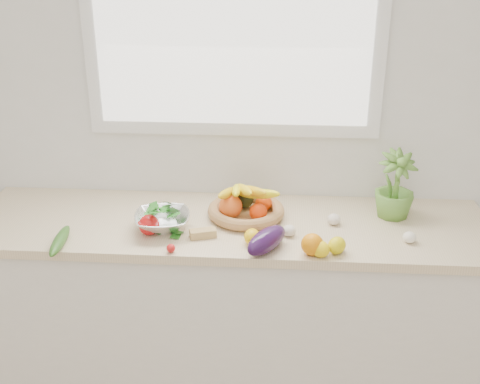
# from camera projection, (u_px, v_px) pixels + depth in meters

# --- Properties ---
(back_wall) EXTENTS (4.50, 0.02, 2.70)m
(back_wall) POSITION_uv_depth(u_px,v_px,m) (234.00, 101.00, 2.68)
(back_wall) COLOR white
(back_wall) RESTS_ON ground
(counter_cabinet) EXTENTS (2.20, 0.58, 0.86)m
(counter_cabinet) POSITION_uv_depth(u_px,v_px,m) (230.00, 312.00, 2.78)
(counter_cabinet) COLOR silver
(counter_cabinet) RESTS_ON ground
(countertop) EXTENTS (2.24, 0.62, 0.04)m
(countertop) POSITION_uv_depth(u_px,v_px,m) (229.00, 226.00, 2.60)
(countertop) COLOR beige
(countertop) RESTS_ON counter_cabinet
(window_frame) EXTENTS (1.30, 0.03, 1.10)m
(window_frame) POSITION_uv_depth(u_px,v_px,m) (233.00, 9.00, 2.51)
(window_frame) COLOR white
(window_frame) RESTS_ON back_wall
(window_pane) EXTENTS (1.18, 0.01, 0.98)m
(window_pane) POSITION_uv_depth(u_px,v_px,m) (233.00, 10.00, 2.49)
(window_pane) COLOR white
(window_pane) RESTS_ON window_frame
(orange_loose) EXTENTS (0.11, 0.11, 0.09)m
(orange_loose) POSITION_uv_depth(u_px,v_px,m) (312.00, 244.00, 2.32)
(orange_loose) COLOR orange
(orange_loose) RESTS_ON countertop
(lemon_a) EXTENTS (0.07, 0.09, 0.06)m
(lemon_a) POSITION_uv_depth(u_px,v_px,m) (252.00, 237.00, 2.40)
(lemon_a) COLOR yellow
(lemon_a) RESTS_ON countertop
(lemon_b) EXTENTS (0.10, 0.11, 0.07)m
(lemon_b) POSITION_uv_depth(u_px,v_px,m) (337.00, 245.00, 2.33)
(lemon_b) COLOR #D8C60B
(lemon_b) RESTS_ON countertop
(lemon_c) EXTENTS (0.11, 0.11, 0.07)m
(lemon_c) POSITION_uv_depth(u_px,v_px,m) (320.00, 249.00, 2.31)
(lemon_c) COLOR yellow
(lemon_c) RESTS_ON countertop
(apple) EXTENTS (0.11, 0.11, 0.09)m
(apple) POSITION_uv_depth(u_px,v_px,m) (149.00, 225.00, 2.47)
(apple) COLOR #B90E0F
(apple) RESTS_ON countertop
(ginger) EXTENTS (0.12, 0.07, 0.03)m
(ginger) POSITION_uv_depth(u_px,v_px,m) (203.00, 233.00, 2.46)
(ginger) COLOR tan
(ginger) RESTS_ON countertop
(garlic_a) EXTENTS (0.06, 0.06, 0.05)m
(garlic_a) POSITION_uv_depth(u_px,v_px,m) (289.00, 231.00, 2.46)
(garlic_a) COLOR white
(garlic_a) RESTS_ON countertop
(garlic_b) EXTENTS (0.07, 0.07, 0.05)m
(garlic_b) POSITION_uv_depth(u_px,v_px,m) (334.00, 219.00, 2.56)
(garlic_b) COLOR white
(garlic_b) RESTS_ON countertop
(garlic_c) EXTENTS (0.07, 0.07, 0.05)m
(garlic_c) POSITION_uv_depth(u_px,v_px,m) (410.00, 237.00, 2.41)
(garlic_c) COLOR white
(garlic_c) RESTS_ON countertop
(eggplant) EXTENTS (0.20, 0.24, 0.09)m
(eggplant) POSITION_uv_depth(u_px,v_px,m) (267.00, 240.00, 2.34)
(eggplant) COLOR #290F3A
(eggplant) RESTS_ON countertop
(cucumber) EXTENTS (0.06, 0.25, 0.05)m
(cucumber) POSITION_uv_depth(u_px,v_px,m) (60.00, 241.00, 2.39)
(cucumber) COLOR #284F17
(cucumber) RESTS_ON countertop
(radish) EXTENTS (0.04, 0.04, 0.03)m
(radish) POSITION_uv_depth(u_px,v_px,m) (171.00, 248.00, 2.34)
(radish) COLOR red
(radish) RESTS_ON countertop
(potted_herb) EXTENTS (0.23, 0.23, 0.31)m
(potted_herb) POSITION_uv_depth(u_px,v_px,m) (395.00, 186.00, 2.59)
(potted_herb) COLOR #5E9335
(potted_herb) RESTS_ON countertop
(fruit_basket) EXTENTS (0.43, 0.43, 0.18)m
(fruit_basket) POSITION_uv_depth(u_px,v_px,m) (245.00, 206.00, 2.61)
(fruit_basket) COLOR tan
(fruit_basket) RESTS_ON countertop
(colander_with_spinach) EXTENTS (0.26, 0.26, 0.12)m
(colander_with_spinach) POSITION_uv_depth(u_px,v_px,m) (162.00, 217.00, 2.49)
(colander_with_spinach) COLOR white
(colander_with_spinach) RESTS_ON countertop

